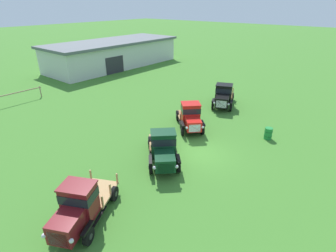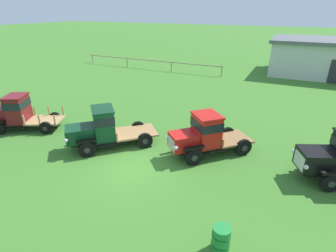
% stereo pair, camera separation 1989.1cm
% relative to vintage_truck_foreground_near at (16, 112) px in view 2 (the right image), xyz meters
% --- Properties ---
extents(ground_plane, '(240.00, 240.00, 0.00)m').
position_rel_vintage_truck_foreground_near_xyz_m(ground_plane, '(8.89, -0.75, -1.13)').
color(ground_plane, '#3D7528').
extents(paddock_fence, '(18.82, 0.45, 1.21)m').
position_rel_vintage_truck_foreground_near_xyz_m(paddock_fence, '(-1.34, 19.51, -0.20)').
color(paddock_fence, '#997F60').
rests_on(paddock_fence, ground).
extents(vintage_truck_foreground_near, '(4.67, 3.39, 2.23)m').
position_rel_vintage_truck_foreground_near_xyz_m(vintage_truck_foreground_near, '(0.00, 0.00, 0.00)').
color(vintage_truck_foreground_near, black).
rests_on(vintage_truck_foreground_near, ground).
extents(vintage_truck_second_in_line, '(4.64, 4.57, 2.27)m').
position_rel_vintage_truck_foreground_near_xyz_m(vintage_truck_second_in_line, '(6.41, 0.40, 0.01)').
color(vintage_truck_second_in_line, black).
rests_on(vintage_truck_second_in_line, ground).
extents(vintage_truck_midrow_center, '(4.21, 4.23, 2.26)m').
position_rel_vintage_truck_foreground_near_xyz_m(vintage_truck_midrow_center, '(11.68, 1.99, 0.04)').
color(vintage_truck_midrow_center, black).
rests_on(vintage_truck_midrow_center, ground).
extents(oil_drum_beside_row, '(0.61, 0.61, 0.91)m').
position_rel_vintage_truck_foreground_near_xyz_m(oil_drum_beside_row, '(14.13, -3.54, -0.68)').
color(oil_drum_beside_row, '#1E7F33').
rests_on(oil_drum_beside_row, ground).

